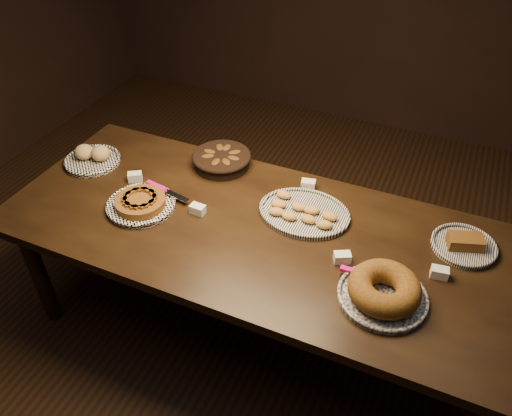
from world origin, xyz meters
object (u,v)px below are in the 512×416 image
at_px(madeleine_platter, 303,212).
at_px(bundt_cake_plate, 384,291).
at_px(apple_tart_plate, 141,203).
at_px(buffet_table, 256,239).

distance_m(madeleine_platter, bundt_cake_plate, 0.58).
bearing_deg(apple_tart_plate, madeleine_platter, 4.88).
relative_size(buffet_table, apple_tart_plate, 6.51).
height_order(apple_tart_plate, bundt_cake_plate, bundt_cake_plate).
distance_m(buffet_table, apple_tart_plate, 0.58).
xyz_separation_m(apple_tart_plate, bundt_cake_plate, (1.19, -0.10, 0.02)).
bearing_deg(madeleine_platter, bundt_cake_plate, -41.11).
xyz_separation_m(buffet_table, bundt_cake_plate, (0.62, -0.19, 0.12)).
bearing_deg(apple_tart_plate, buffet_table, -5.63).
height_order(buffet_table, madeleine_platter, madeleine_platter).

